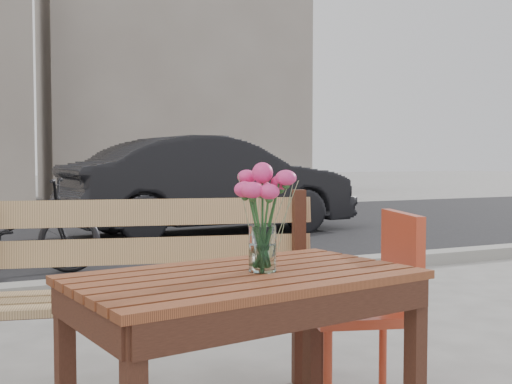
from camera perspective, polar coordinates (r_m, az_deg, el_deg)
street at (r=7.21m, az=-20.31°, el=-5.40°), size 30.00×8.12×0.12m
main_table at (r=2.14m, az=-1.01°, el=-10.17°), size 1.20×0.81×0.69m
main_bench at (r=2.82m, az=-9.37°, el=-7.09°), size 1.57×0.77×0.94m
red_chair at (r=2.74m, az=10.64°, el=-9.15°), size 0.52×0.52×0.84m
main_vase at (r=2.12m, az=0.58°, el=-1.07°), size 0.20×0.20×0.36m
parked_car at (r=9.07m, az=-4.02°, el=0.59°), size 4.23×1.79×1.36m
bicycle at (r=6.31m, az=-21.26°, el=-2.85°), size 1.77×1.04×0.88m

